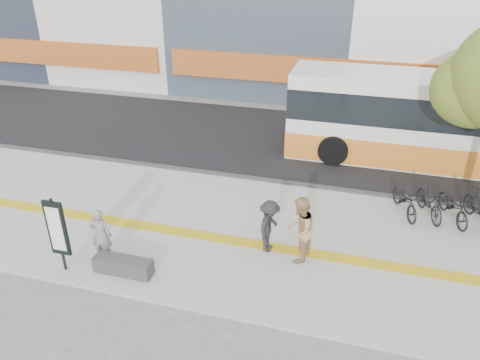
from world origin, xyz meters
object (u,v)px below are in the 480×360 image
(bench, at_px, (123,266))
(pedestrian_dark, at_px, (269,226))
(bus, at_px, (457,125))
(seated_woman, at_px, (101,235))
(signboard, at_px, (57,229))
(pedestrian_tan, at_px, (300,230))

(bench, distance_m, pedestrian_dark, 4.11)
(bus, distance_m, seated_woman, 13.69)
(signboard, bearing_deg, bench, 10.81)
(seated_woman, relative_size, pedestrian_tan, 0.84)
(bench, height_order, seated_woman, seated_woman)
(bench, bearing_deg, pedestrian_dark, 30.41)
(bus, bearing_deg, signboard, -137.16)
(bus, bearing_deg, bench, -133.45)
(signboard, distance_m, seated_woman, 1.15)
(bench, distance_m, pedestrian_tan, 4.82)
(seated_woman, bearing_deg, bench, 148.39)
(pedestrian_tan, bearing_deg, pedestrian_dark, -94.44)
(signboard, bearing_deg, pedestrian_tan, 19.90)
(signboard, xyz_separation_m, pedestrian_dark, (5.11, 2.36, -0.49))
(bench, relative_size, seated_woman, 0.98)
(bus, xyz_separation_m, pedestrian_dark, (-5.68, -7.64, -0.80))
(bus, xyz_separation_m, seated_woman, (-9.99, -9.33, -0.78))
(signboard, bearing_deg, bus, 42.84)
(bench, height_order, pedestrian_tan, pedestrian_tan)
(bench, distance_m, bus, 13.43)
(bench, distance_m, seated_woman, 1.06)
(bus, distance_m, pedestrian_tan, 9.22)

